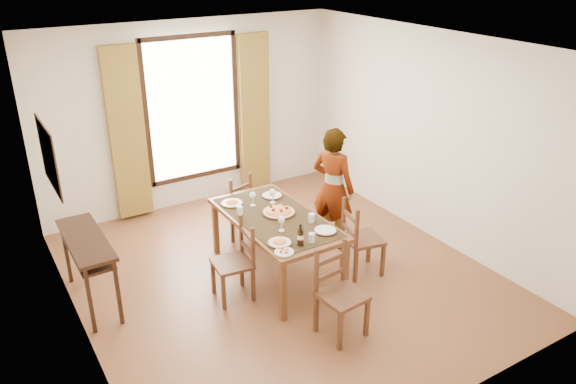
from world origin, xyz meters
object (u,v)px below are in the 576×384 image
man (333,188)px  pasta_platter (279,209)px  dining_table (276,222)px  console_table (87,247)px

man → pasta_platter: (-0.91, -0.19, 0.01)m
dining_table → pasta_platter: (0.08, 0.06, 0.12)m
console_table → dining_table: size_ratio=0.68×
console_table → man: size_ratio=0.75×
dining_table → pasta_platter: size_ratio=4.42×
console_table → pasta_platter: bearing=-13.2°
dining_table → pasta_platter: 0.15m
dining_table → pasta_platter: pasta_platter is taller
console_table → man: 3.01m
console_table → dining_table: 2.08m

